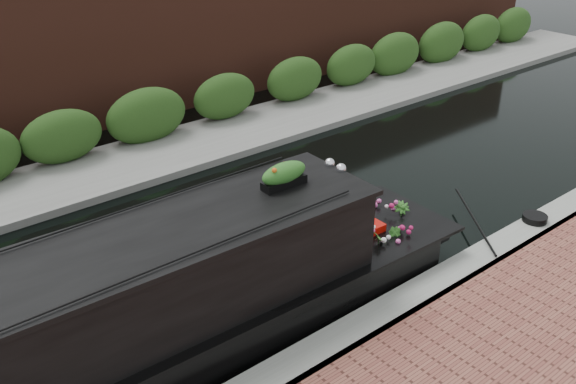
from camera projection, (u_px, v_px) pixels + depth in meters
ground at (187, 263)px, 11.00m from camera, size 80.00×80.00×0.00m
near_bank_coping at (315, 366)px, 8.74m from camera, size 40.00×0.60×0.50m
far_bank_path at (85, 180)px, 13.89m from camera, size 40.00×2.40×0.34m
far_hedge at (68, 167)px, 14.51m from camera, size 40.00×1.10×2.80m
far_brick_wall at (35, 140)px, 15.95m from camera, size 40.00×1.00×8.00m
narrowboat at (120, 331)px, 8.22m from camera, size 10.91×2.25×2.54m
rope_fender at (417, 225)px, 11.84m from camera, size 0.32×0.32×0.32m
coiled_mooring_rope at (535, 218)px, 11.77m from camera, size 0.45×0.45×0.12m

